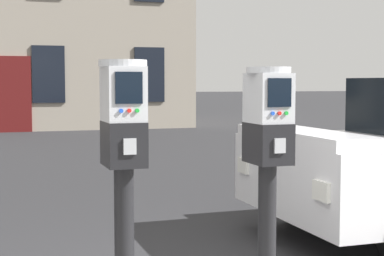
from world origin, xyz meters
name	(u,v)px	position (x,y,z in m)	size (l,w,h in m)	color
parking_meter_near_kerb	(124,153)	(-0.67, -0.32, 1.06)	(0.22, 0.25, 1.34)	black
parking_meter_twin_adjacent	(268,151)	(0.04, -0.32, 1.05)	(0.22, 0.25, 1.31)	black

